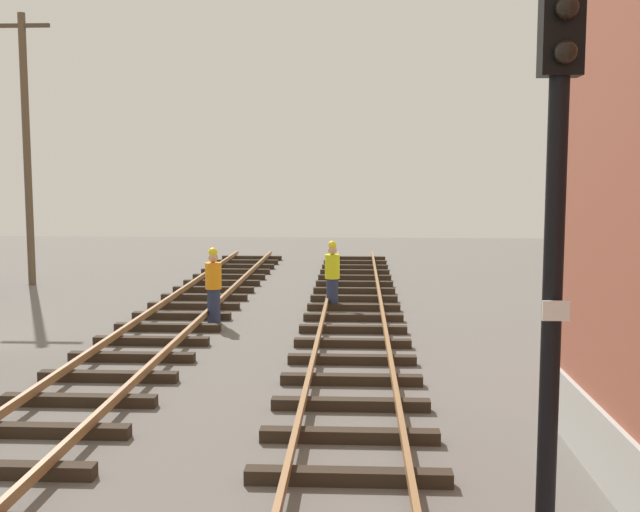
# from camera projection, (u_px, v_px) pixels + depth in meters

# --- Properties ---
(signal_mast) EXTENTS (0.36, 0.40, 5.67)m
(signal_mast) POSITION_uv_depth(u_px,v_px,m) (556.00, 194.00, 6.85)
(signal_mast) COLOR black
(signal_mast) RESTS_ON ground
(utility_pole_far) EXTENTS (1.80, 0.24, 8.74)m
(utility_pole_far) POSITION_uv_depth(u_px,v_px,m) (27.00, 145.00, 24.93)
(utility_pole_far) COLOR brown
(utility_pole_far) RESTS_ON ground
(track_worker_foreground) EXTENTS (0.40, 0.40, 1.87)m
(track_worker_foreground) POSITION_uv_depth(u_px,v_px,m) (332.00, 276.00, 20.81)
(track_worker_foreground) COLOR #262D4C
(track_worker_foreground) RESTS_ON ground
(track_worker_distant) EXTENTS (0.40, 0.40, 1.87)m
(track_worker_distant) POSITION_uv_depth(u_px,v_px,m) (213.00, 286.00, 19.00)
(track_worker_distant) COLOR #262D4C
(track_worker_distant) RESTS_ON ground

